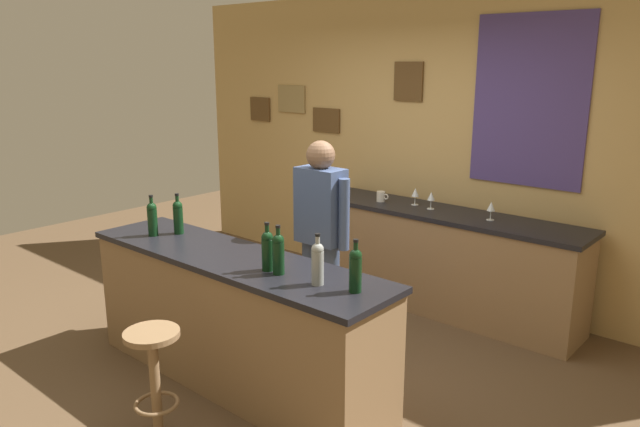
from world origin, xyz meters
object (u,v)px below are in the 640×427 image
(wine_bottle_f, at_px, (355,269))
(wine_glass_b, at_px, (431,197))
(wine_bottle_c, at_px, (267,249))
(wine_glass_c, at_px, (491,207))
(wine_bottle_e, at_px, (318,262))
(coffee_mug, at_px, (381,196))
(bar_stool, at_px, (154,366))
(wine_bottle_a, at_px, (152,218))
(wine_bottle_b, at_px, (178,216))
(wine_bottle_d, at_px, (278,252))
(bartender, at_px, (321,232))
(wine_glass_a, at_px, (415,193))

(wine_bottle_f, distance_m, wine_glass_b, 2.15)
(wine_bottle_c, relative_size, wine_glass_c, 1.97)
(wine_bottle_e, bearing_deg, coffee_mug, 115.87)
(bar_stool, xyz_separation_m, wine_bottle_a, (-0.93, 0.67, 0.60))
(wine_bottle_c, distance_m, wine_glass_c, 2.14)
(wine_bottle_b, xyz_separation_m, wine_bottle_d, (1.18, -0.14, 0.00))
(wine_bottle_c, height_order, wine_bottle_f, same)
(bar_stool, bearing_deg, wine_glass_c, 75.42)
(wine_glass_b, bearing_deg, wine_bottle_e, -76.87)
(wine_bottle_b, distance_m, wine_bottle_d, 1.19)
(wine_bottle_f, bearing_deg, wine_bottle_a, -177.13)
(wine_bottle_b, distance_m, coffee_mug, 1.98)
(wine_bottle_b, bearing_deg, coffee_mug, 75.78)
(wine_bottle_c, xyz_separation_m, wine_bottle_e, (0.39, 0.02, 0.00))
(wine_bottle_c, bearing_deg, bar_stool, -109.95)
(wine_bottle_c, bearing_deg, bartender, 108.15)
(wine_bottle_b, distance_m, wine_glass_c, 2.50)
(bar_stool, height_order, wine_bottle_c, wine_bottle_c)
(wine_glass_a, height_order, wine_glass_c, same)
(bartender, bearing_deg, wine_bottle_b, -140.84)
(wine_glass_b, bearing_deg, bartender, -97.38)
(wine_bottle_c, bearing_deg, wine_bottle_d, -0.95)
(bartender, relative_size, wine_bottle_f, 5.29)
(wine_bottle_c, bearing_deg, wine_bottle_a, -179.04)
(bartender, height_order, wine_glass_b, bartender)
(bar_stool, relative_size, wine_glass_b, 4.39)
(wine_bottle_c, xyz_separation_m, wine_glass_c, (0.47, 2.09, -0.05))
(wine_bottle_d, xyz_separation_m, wine_glass_c, (0.38, 2.09, -0.05))
(wine_bottle_d, relative_size, wine_glass_a, 1.97)
(wine_glass_c, bearing_deg, wine_bottle_c, -102.75)
(wine_glass_a, height_order, coffee_mug, wine_glass_a)
(wine_bottle_e, bearing_deg, wine_bottle_a, -178.57)
(wine_glass_a, bearing_deg, wine_bottle_f, -66.34)
(wine_bottle_d, distance_m, wine_bottle_e, 0.29)
(wine_bottle_a, height_order, coffee_mug, wine_bottle_a)
(wine_bottle_d, distance_m, wine_glass_c, 2.12)
(wine_glass_a, distance_m, wine_glass_c, 0.76)
(bartender, xyz_separation_m, wine_glass_a, (-0.02, 1.34, 0.07))
(wine_bottle_e, distance_m, wine_glass_b, 2.14)
(wine_bottle_f, relative_size, wine_glass_b, 1.97)
(wine_bottle_a, xyz_separation_m, wine_glass_c, (1.65, 2.11, -0.05))
(wine_bottle_f, bearing_deg, bar_stool, -138.98)
(wine_bottle_f, relative_size, coffee_mug, 2.45)
(wine_bottle_c, bearing_deg, wine_bottle_f, 6.48)
(wine_glass_b, relative_size, wine_glass_c, 1.00)
(bartender, height_order, wine_bottle_e, bartender)
(coffee_mug, bearing_deg, wine_glass_a, 15.13)
(bartender, distance_m, wine_bottle_e, 1.03)
(wine_bottle_a, relative_size, wine_bottle_b, 1.00)
(wine_glass_a, bearing_deg, coffee_mug, -164.87)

